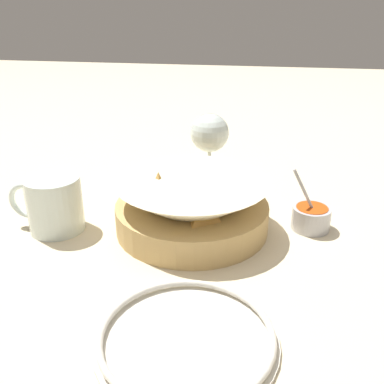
{
  "coord_description": "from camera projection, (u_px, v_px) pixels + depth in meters",
  "views": [
    {
      "loc": [
        -0.1,
        0.59,
        0.34
      ],
      "look_at": [
        0.01,
        -0.03,
        0.07
      ],
      "focal_mm": 40.0,
      "sensor_mm": 36.0,
      "label": 1
    }
  ],
  "objects": [
    {
      "name": "ground_plane",
      "position": [
        194.0,
        236.0,
        0.68
      ],
      "size": [
        4.0,
        4.0,
        0.0
      ],
      "primitive_type": "plane",
      "color": "beige"
    },
    {
      "name": "side_plate",
      "position": [
        186.0,
        337.0,
        0.47
      ],
      "size": [
        0.2,
        0.2,
        0.01
      ],
      "color": "silver",
      "rests_on": "ground_plane"
    },
    {
      "name": "food_basket",
      "position": [
        192.0,
        208.0,
        0.69
      ],
      "size": [
        0.25,
        0.25,
        0.1
      ],
      "color": "tan",
      "rests_on": "ground_plane"
    },
    {
      "name": "beer_mug",
      "position": [
        54.0,
        206.0,
        0.69
      ],
      "size": [
        0.12,
        0.09,
        0.09
      ],
      "color": "silver",
      "rests_on": "ground_plane"
    },
    {
      "name": "sauce_cup",
      "position": [
        311.0,
        217.0,
        0.7
      ],
      "size": [
        0.07,
        0.06,
        0.1
      ],
      "color": "#B7B7BC",
      "rests_on": "ground_plane"
    },
    {
      "name": "wine_glass",
      "position": [
        210.0,
        135.0,
        0.85
      ],
      "size": [
        0.08,
        0.08,
        0.14
      ],
      "color": "silver",
      "rests_on": "ground_plane"
    }
  ]
}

